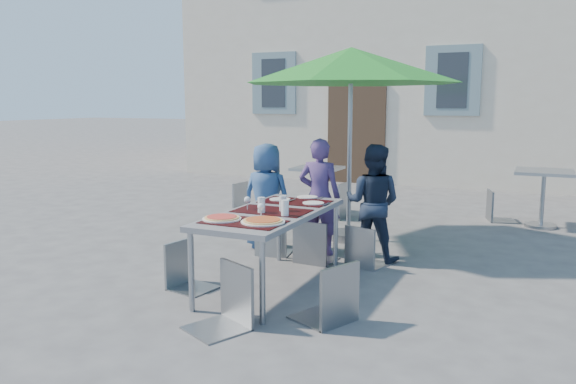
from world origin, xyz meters
The scene contains 21 objects.
ground centered at (0.00, 0.00, 0.00)m, with size 90.00×90.00×0.00m, color #4A4A4C.
dining_table centered at (-0.55, 0.35, 0.70)m, with size 0.80×1.85×0.76m.
pizza_near_left centered at (-0.77, -0.20, 0.77)m, with size 0.34×0.34×0.03m.
pizza_near_right centered at (-0.39, -0.16, 0.77)m, with size 0.38×0.38×0.03m.
glassware centered at (-0.50, 0.25, 0.83)m, with size 0.52×0.41×0.15m.
place_settings centered at (-0.53, 0.99, 0.76)m, with size 0.67×0.53×0.01m.
child_0 centered at (-1.26, 1.64, 0.65)m, with size 0.63×0.41×1.29m, color #2F4F81.
child_1 centered at (-0.59, 1.68, 0.68)m, with size 0.50×0.33×1.37m, color #4E366F.
child_2 centered at (0.06, 1.68, 0.66)m, with size 0.64×0.37×1.32m, color #192337.
chair_0 centered at (-1.05, 1.38, 0.50)m, with size 0.44×0.45×0.86m.
chair_1 centered at (-0.50, 1.28, 0.53)m, with size 0.43×0.43×0.92m.
chair_2 centered at (0.06, 1.38, 0.50)m, with size 0.48×0.48×0.86m.
chair_3 centered at (-1.30, -0.01, 0.50)m, with size 0.44×0.44×0.86m.
chair_4 centered at (0.28, -0.25, 0.56)m, with size 0.57×0.56×0.96m.
chair_5 centered at (-0.45, -0.68, 0.56)m, with size 0.56×0.57×0.96m.
patio_umbrella centered at (-0.49, 2.47, 2.21)m, with size 2.72×2.72×2.45m.
cafe_table_0 centered at (-1.49, 3.90, 0.52)m, with size 0.70×0.70×0.75m.
bg_chair_l_0 centered at (-2.60, 3.53, 0.53)m, with size 0.45×0.45×0.91m.
bg_chair_r_0 centered at (-1.08, 3.74, 0.62)m, with size 0.50×0.49×1.05m.
cafe_table_1 centered at (1.80, 4.32, 0.59)m, with size 0.77×0.77×0.82m.
bg_chair_l_1 centered at (1.17, 4.52, 0.51)m, with size 0.49×0.48×0.88m.
Camera 1 is at (1.77, -4.35, 1.78)m, focal length 35.00 mm.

